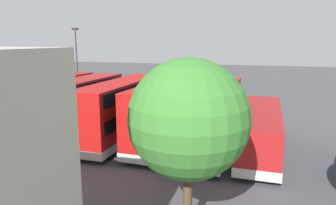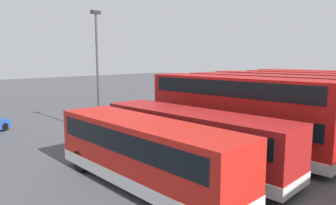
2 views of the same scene
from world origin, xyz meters
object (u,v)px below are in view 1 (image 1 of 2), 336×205
bus_double_decker_second (215,115)px  bus_double_decker_sixth (44,103)px  bus_double_decker_fifth (80,105)px  car_hatchback_silver (63,91)px  bus_single_deck_seventh (9,110)px  waste_bin_yellow (120,95)px  bus_double_decker_fourth (122,108)px  bus_single_deck_near_end (261,129)px  lamp_post_tall (77,62)px  bus_double_decker_third (165,112)px

bus_double_decker_second → bus_double_decker_sixth: size_ratio=0.97×
bus_double_decker_fifth → car_hatchback_silver: size_ratio=2.49×
bus_single_deck_seventh → car_hatchback_silver: size_ratio=2.56×
bus_double_decker_fifth → bus_double_decker_sixth: 3.39m
waste_bin_yellow → bus_double_decker_fifth: bearing=103.4°
bus_double_decker_sixth → bus_double_decker_fourth: bearing=-179.8°
bus_single_deck_near_end → car_hatchback_silver: bearing=-30.9°
bus_double_decker_sixth → car_hatchback_silver: (9.24, -16.07, -1.75)m
bus_double_decker_fifth → lamp_post_tall: (6.33, -9.90, 2.76)m
bus_double_decker_third → waste_bin_yellow: (11.16, -16.37, -1.97)m
bus_double_decker_sixth → lamp_post_tall: 10.77m
bus_single_deck_near_end → lamp_post_tall: size_ratio=1.28×
bus_double_decker_third → car_hatchback_silver: size_ratio=2.40×
bus_single_deck_near_end → bus_double_decker_second: bearing=2.7°
bus_single_deck_seventh → bus_double_decker_fifth: bearing=179.0°
bus_double_decker_third → bus_double_decker_second: bearing=-177.6°
bus_double_decker_second → car_hatchback_silver: (23.60, -16.22, -1.75)m
bus_double_decker_fourth → car_hatchback_silver: (16.37, -16.05, -1.75)m
bus_double_decker_second → car_hatchback_silver: bearing=-34.5°
bus_single_deck_near_end → bus_double_decker_third: bus_double_decker_third is taller
bus_double_decker_second → bus_single_deck_near_end: bearing=-177.3°
car_hatchback_silver → bus_single_deck_near_end: bearing=149.1°
bus_double_decker_second → waste_bin_yellow: bearing=-47.6°
bus_double_decker_fourth → bus_single_deck_seventh: bearing=-1.0°
bus_double_decker_second → bus_single_deck_seventh: 18.29m
bus_single_deck_near_end → bus_double_decker_fourth: bus_double_decker_fourth is taller
bus_double_decker_second → bus_double_decker_fifth: size_ratio=1.06×
car_hatchback_silver → waste_bin_yellow: (-8.82, 0.00, -0.22)m
car_hatchback_silver → lamp_post_tall: bearing=136.0°
car_hatchback_silver → bus_single_deck_seventh: bearing=108.6°
bus_single_deck_near_end → bus_double_decker_sixth: (17.56, 0.01, 0.83)m
bus_double_decker_second → waste_bin_yellow: size_ratio=12.02×
bus_double_decker_second → bus_single_deck_seventh: bus_double_decker_second is taller
bus_single_deck_seventh → waste_bin_yellow: (-3.48, -15.86, -1.15)m
bus_double_decker_third → bus_double_decker_sixth: bearing=-1.6°
bus_double_decker_fourth → lamp_post_tall: bearing=-44.7°
bus_double_decker_second → bus_double_decker_third: 3.63m
bus_single_deck_near_end → bus_double_decker_sixth: bus_double_decker_sixth is taller
bus_double_decker_fifth → waste_bin_yellow: bus_double_decker_fifth is taller
bus_single_deck_near_end → bus_single_deck_seventh: bearing=-0.6°
bus_single_deck_seventh → lamp_post_tall: lamp_post_tall is taller
bus_single_deck_near_end → bus_double_decker_fourth: 10.47m
car_hatchback_silver → waste_bin_yellow: car_hatchback_silver is taller
bus_double_decker_fourth → bus_double_decker_fifth: (3.74, -0.06, -0.00)m
bus_double_decker_second → waste_bin_yellow: 22.03m
bus_double_decker_third → bus_double_decker_fifth: (7.34, -0.39, 0.00)m
bus_single_deck_seventh → waste_bin_yellow: bus_single_deck_seventh is taller
bus_double_decker_third → bus_double_decker_sixth: same height
bus_double_decker_third → bus_double_decker_fourth: size_ratio=0.91×
bus_single_deck_seventh → bus_double_decker_second: bearing=178.9°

